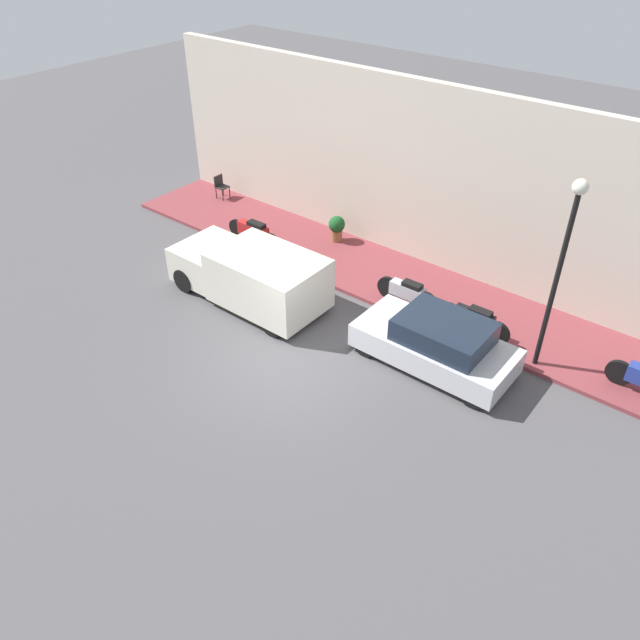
{
  "coord_description": "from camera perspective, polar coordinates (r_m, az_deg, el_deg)",
  "views": [
    {
      "loc": [
        -8.91,
        -8.04,
        9.85
      ],
      "look_at": [
        1.14,
        -0.02,
        0.6
      ],
      "focal_mm": 35.0,
      "sensor_mm": 36.0,
      "label": 1
    }
  ],
  "objects": [
    {
      "name": "ground_plane",
      "position": [
        15.52,
        -2.68,
        -3.68
      ],
      "size": [
        60.0,
        60.0,
        0.0
      ],
      "primitive_type": "plane",
      "color": "#514F51"
    },
    {
      "name": "sidewalk",
      "position": [
        18.58,
        6.79,
        3.65
      ],
      "size": [
        2.87,
        19.86,
        0.11
      ],
      "color": "brown",
      "rests_on": "ground_plane"
    },
    {
      "name": "building_facade",
      "position": [
        18.6,
        10.08,
        12.58
      ],
      "size": [
        0.3,
        19.86,
        5.39
      ],
      "color": "beige",
      "rests_on": "ground_plane"
    },
    {
      "name": "parked_car",
      "position": [
        15.26,
        10.63,
        -2.09
      ],
      "size": [
        1.77,
        3.88,
        1.34
      ],
      "color": "silver",
      "rests_on": "ground_plane"
    },
    {
      "name": "delivery_van",
      "position": [
        17.36,
        -6.44,
        4.22
      ],
      "size": [
        1.99,
        4.6,
        1.62
      ],
      "color": "silver",
      "rests_on": "ground_plane"
    },
    {
      "name": "motorcycle_black",
      "position": [
        16.39,
        13.89,
        0.02
      ],
      "size": [
        0.3,
        2.0,
        0.81
      ],
      "color": "black",
      "rests_on": "sidewalk"
    },
    {
      "name": "scooter_silver",
      "position": [
        17.17,
        8.0,
        2.53
      ],
      "size": [
        0.3,
        1.89,
        0.78
      ],
      "color": "#B7B7BF",
      "rests_on": "sidewalk"
    },
    {
      "name": "motorcycle_red",
      "position": [
        20.22,
        -6.09,
        8.09
      ],
      "size": [
        0.3,
        2.12,
        0.76
      ],
      "color": "#B21E1E",
      "rests_on": "sidewalk"
    },
    {
      "name": "streetlamp",
      "position": [
        14.47,
        21.41,
        5.93
      ],
      "size": [
        0.34,
        0.34,
        4.76
      ],
      "color": "black",
      "rests_on": "sidewalk"
    },
    {
      "name": "potted_plant",
      "position": [
        20.25,
        1.54,
        8.51
      ],
      "size": [
        0.53,
        0.53,
        0.84
      ],
      "color": "brown",
      "rests_on": "sidewalk"
    },
    {
      "name": "cafe_chair",
      "position": [
        23.48,
        -9.05,
        12.07
      ],
      "size": [
        0.4,
        0.4,
        0.84
      ],
      "color": "#262626",
      "rests_on": "sidewalk"
    }
  ]
}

